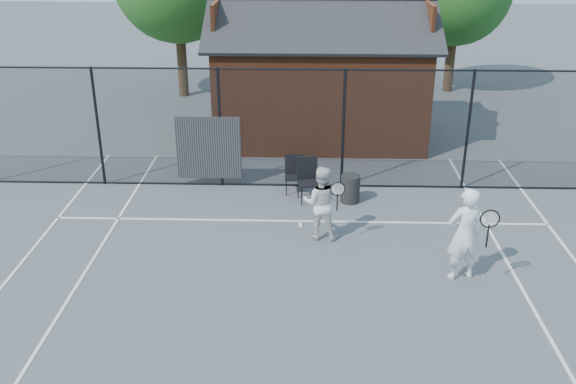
{
  "coord_description": "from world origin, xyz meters",
  "views": [
    {
      "loc": [
        0.12,
        -9.85,
        6.38
      ],
      "look_at": [
        -0.25,
        2.12,
        1.1
      ],
      "focal_mm": 40.0,
      "sensor_mm": 36.0,
      "label": 1
    }
  ],
  "objects_px": {
    "clubhouse": "(320,84)",
    "chair_left": "(294,175)",
    "player_front": "(465,234)",
    "waste_bin": "(350,189)",
    "chair_right": "(309,181)",
    "player_back": "(321,203)"
  },
  "relations": [
    {
      "from": "player_front",
      "to": "chair_right",
      "type": "distance_m",
      "value": 4.47
    },
    {
      "from": "clubhouse",
      "to": "chair_left",
      "type": "distance_m",
      "value": 4.61
    },
    {
      "from": "chair_left",
      "to": "waste_bin",
      "type": "distance_m",
      "value": 1.44
    },
    {
      "from": "player_front",
      "to": "waste_bin",
      "type": "xyz_separation_m",
      "value": [
        -1.88,
        3.4,
        -0.59
      ]
    },
    {
      "from": "clubhouse",
      "to": "chair_right",
      "type": "xyz_separation_m",
      "value": [
        -0.32,
        -4.9,
        -1.09
      ]
    },
    {
      "from": "waste_bin",
      "to": "player_back",
      "type": "bearing_deg",
      "value": -111.74
    },
    {
      "from": "waste_bin",
      "to": "chair_left",
      "type": "bearing_deg",
      "value": 160.27
    },
    {
      "from": "clubhouse",
      "to": "chair_right",
      "type": "relative_size",
      "value": 6.27
    },
    {
      "from": "player_back",
      "to": "player_front",
      "type": "bearing_deg",
      "value": -30.98
    },
    {
      "from": "waste_bin",
      "to": "player_front",
      "type": "bearing_deg",
      "value": -61.12
    },
    {
      "from": "player_front",
      "to": "chair_right",
      "type": "relative_size",
      "value": 1.77
    },
    {
      "from": "clubhouse",
      "to": "chair_left",
      "type": "relative_size",
      "value": 7.1
    },
    {
      "from": "player_front",
      "to": "chair_left",
      "type": "relative_size",
      "value": 2.01
    },
    {
      "from": "clubhouse",
      "to": "chair_right",
      "type": "bearing_deg",
      "value": -93.79
    },
    {
      "from": "player_front",
      "to": "chair_left",
      "type": "bearing_deg",
      "value": 129.68
    },
    {
      "from": "player_front",
      "to": "chair_left",
      "type": "distance_m",
      "value": 5.07
    },
    {
      "from": "chair_right",
      "to": "waste_bin",
      "type": "distance_m",
      "value": 1.0
    },
    {
      "from": "clubhouse",
      "to": "waste_bin",
      "type": "relative_size",
      "value": 9.74
    },
    {
      "from": "player_back",
      "to": "clubhouse",
      "type": "bearing_deg",
      "value": 89.41
    },
    {
      "from": "player_front",
      "to": "waste_bin",
      "type": "bearing_deg",
      "value": 118.88
    },
    {
      "from": "chair_right",
      "to": "waste_bin",
      "type": "relative_size",
      "value": 1.55
    },
    {
      "from": "clubhouse",
      "to": "chair_left",
      "type": "xyz_separation_m",
      "value": [
        -0.68,
        -4.42,
        -1.15
      ]
    }
  ]
}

